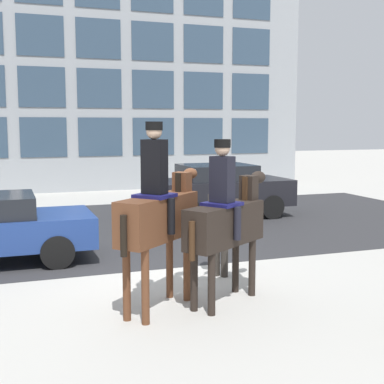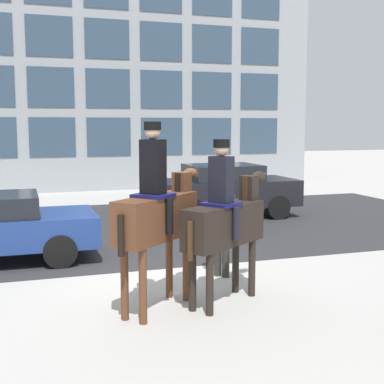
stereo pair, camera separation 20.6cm
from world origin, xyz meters
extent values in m
plane|color=#B2AFA8|center=(0.00, 0.00, 0.00)|extent=(80.00, 80.00, 0.00)
cube|color=#2D2D30|center=(0.00, 4.75, 0.00)|extent=(20.22, 8.50, 0.01)
cube|color=#33475B|center=(-1.11, 12.83, 2.20)|extent=(1.78, 0.02, 1.55)
cube|color=#33475B|center=(1.11, 12.83, 2.20)|extent=(1.78, 0.02, 1.55)
cube|color=#33475B|center=(3.34, 12.83, 2.20)|extent=(1.78, 0.02, 1.55)
cube|color=#33475B|center=(5.56, 12.83, 2.20)|extent=(1.78, 0.02, 1.55)
cube|color=#33475B|center=(7.79, 12.83, 2.20)|extent=(1.78, 0.02, 1.55)
cube|color=#33475B|center=(-1.11, 12.83, 4.14)|extent=(1.78, 0.02, 1.55)
cube|color=#33475B|center=(1.11, 12.83, 4.14)|extent=(1.78, 0.02, 1.55)
cube|color=#33475B|center=(3.34, 12.83, 4.14)|extent=(1.78, 0.02, 1.55)
cube|color=#33475B|center=(5.56, 12.83, 4.14)|extent=(1.78, 0.02, 1.55)
cube|color=#33475B|center=(7.79, 12.83, 4.14)|extent=(1.78, 0.02, 1.55)
cube|color=#33475B|center=(-1.11, 12.83, 6.08)|extent=(1.78, 0.02, 1.55)
cube|color=#33475B|center=(1.11, 12.83, 6.08)|extent=(1.78, 0.02, 1.55)
cube|color=#33475B|center=(3.34, 12.83, 6.08)|extent=(1.78, 0.02, 1.55)
cube|color=#33475B|center=(5.56, 12.83, 6.08)|extent=(1.78, 0.02, 1.55)
cube|color=#33475B|center=(7.79, 12.83, 6.08)|extent=(1.78, 0.02, 1.55)
cube|color=#33475B|center=(7.79, 12.83, 8.01)|extent=(1.78, 0.02, 1.55)
cube|color=#59331E|center=(-0.56, -1.60, 1.36)|extent=(1.47, 1.38, 0.63)
cylinder|color=#59331E|center=(-0.24, -1.11, 0.52)|extent=(0.11, 0.11, 1.04)
cylinder|color=#59331E|center=(-0.04, -1.34, 0.52)|extent=(0.11, 0.11, 1.04)
cylinder|color=#59331E|center=(-1.09, -1.86, 0.52)|extent=(0.11, 0.11, 1.04)
cylinder|color=#59331E|center=(-0.89, -2.09, 0.52)|extent=(0.11, 0.11, 1.04)
cube|color=#59331E|center=(-0.05, -1.14, 1.71)|extent=(0.31, 0.31, 0.51)
cube|color=black|center=(-0.14, -1.22, 1.73)|extent=(0.08, 0.09, 0.46)
ellipsoid|color=#59331E|center=(0.15, -0.96, 1.92)|extent=(0.35, 0.34, 0.17)
cube|color=silver|center=(0.21, -0.90, 1.94)|extent=(0.11, 0.11, 0.07)
cylinder|color=black|center=(-1.18, -2.15, 1.25)|extent=(0.09, 0.09, 0.55)
cube|color=#14144C|center=(-0.62, -1.65, 1.69)|extent=(0.67, 0.67, 0.05)
cube|color=black|center=(-0.62, -1.65, 2.10)|extent=(0.38, 0.39, 0.76)
sphere|color=#D1A889|center=(-0.62, -1.65, 2.59)|extent=(0.22, 0.22, 0.22)
cylinder|color=black|center=(-0.62, -1.65, 2.67)|extent=(0.24, 0.24, 0.12)
cylinder|color=black|center=(-0.80, -1.45, 1.42)|extent=(0.11, 0.11, 0.50)
cylinder|color=black|center=(-0.44, -1.85, 1.42)|extent=(0.11, 0.11, 0.50)
cube|color=black|center=(0.46, -1.63, 1.20)|extent=(1.53, 1.23, 0.61)
cylinder|color=black|center=(0.84, -1.19, 0.45)|extent=(0.11, 0.11, 0.90)
cylinder|color=black|center=(1.01, -1.45, 0.45)|extent=(0.11, 0.11, 0.90)
cylinder|color=black|center=(-0.09, -1.81, 0.45)|extent=(0.11, 0.11, 0.90)
cylinder|color=black|center=(0.08, -2.07, 0.45)|extent=(0.11, 0.11, 0.90)
cube|color=black|center=(1.03, -1.25, 1.59)|extent=(0.30, 0.31, 0.60)
cube|color=#382314|center=(0.93, -1.32, 1.61)|extent=(0.08, 0.09, 0.54)
ellipsoid|color=black|center=(1.27, -1.09, 1.84)|extent=(0.39, 0.35, 0.20)
cube|color=silver|center=(1.35, -1.03, 1.86)|extent=(0.13, 0.11, 0.08)
cylinder|color=#382314|center=(-0.22, -2.08, 1.10)|extent=(0.09, 0.09, 0.55)
cube|color=#14144C|center=(0.40, -1.67, 1.53)|extent=(0.65, 0.66, 0.05)
cube|color=black|center=(0.40, -1.67, 1.89)|extent=(0.36, 0.39, 0.67)
sphere|color=#D1A889|center=(0.40, -1.67, 2.34)|extent=(0.22, 0.22, 0.22)
cylinder|color=black|center=(0.40, -1.67, 2.42)|extent=(0.24, 0.24, 0.12)
cylinder|color=black|center=(0.25, -1.45, 1.26)|extent=(0.11, 0.11, 0.48)
cylinder|color=black|center=(0.55, -1.90, 1.26)|extent=(0.11, 0.11, 0.48)
cylinder|color=#332D28|center=(1.01, -0.34, 0.43)|extent=(0.13, 0.13, 0.86)
cylinder|color=#332D28|center=(0.90, -0.22, 0.43)|extent=(0.13, 0.13, 0.86)
cube|color=#332D28|center=(0.96, -0.28, 1.17)|extent=(0.43, 0.45, 0.62)
sphere|color=#D1A889|center=(0.96, -0.28, 1.57)|extent=(0.20, 0.20, 0.20)
cube|color=#332D28|center=(0.87, -0.60, 1.33)|extent=(0.47, 0.43, 0.09)
cone|color=orange|center=(0.60, -0.82, 1.33)|extent=(0.16, 0.15, 0.04)
cylinder|color=black|center=(-1.74, 1.21, 0.32)|extent=(0.64, 0.22, 0.64)
cylinder|color=black|center=(-1.74, 2.90, 0.32)|extent=(0.64, 0.22, 0.64)
cube|color=black|center=(3.32, 5.52, 0.72)|extent=(4.08, 1.89, 0.75)
cube|color=black|center=(3.22, 5.52, 1.32)|extent=(2.04, 1.67, 0.44)
cylinder|color=black|center=(4.59, 4.65, 0.35)|extent=(0.69, 0.23, 0.69)
cylinder|color=black|center=(4.59, 6.40, 0.35)|extent=(0.69, 0.23, 0.69)
cylinder|color=black|center=(2.06, 4.65, 0.35)|extent=(0.69, 0.23, 0.69)
cylinder|color=black|center=(2.06, 6.40, 0.35)|extent=(0.69, 0.23, 0.69)
camera|label=1|loc=(-2.61, -8.87, 2.68)|focal=50.00mm
camera|label=2|loc=(-2.41, -8.93, 2.68)|focal=50.00mm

